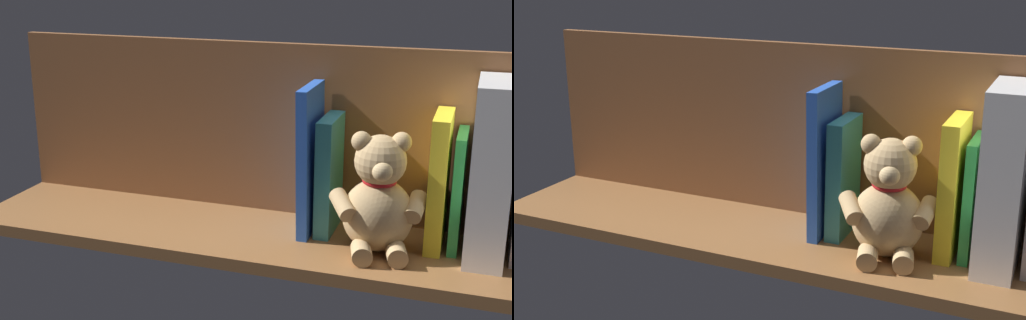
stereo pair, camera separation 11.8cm
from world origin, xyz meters
The scene contains 8 objects.
ground_plane centered at (0.00, 0.00, -1.10)cm, with size 103.39×25.81×2.20cm, color brown.
shelf_back_panel centered at (0.00, -10.65, 15.80)cm, with size 103.39×1.50×31.61cm, color brown.
dictionary_thick_white centered at (-38.20, -1.91, 14.28)cm, with size 6.05×14.99×28.56cm, color white.
book_1 centered at (-33.46, -4.21, 9.75)cm, with size 1.58×10.58×19.49cm, color green.
book_2 centered at (-30.38, -3.66, 11.22)cm, with size 2.72×11.68×22.43cm, color yellow.
teddy_bear centered at (-21.53, 1.85, 8.81)cm, with size 15.77×14.68×20.02cm.
book_3 centered at (-11.96, -4.13, 10.21)cm, with size 2.69×10.75×20.42cm, color teal.
book_4 centered at (-8.75, -3.39, 12.85)cm, with size 1.86×12.24×25.71cm, color blue.
Camera 1 is at (-36.73, 107.15, 47.13)cm, focal length 48.49 mm.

